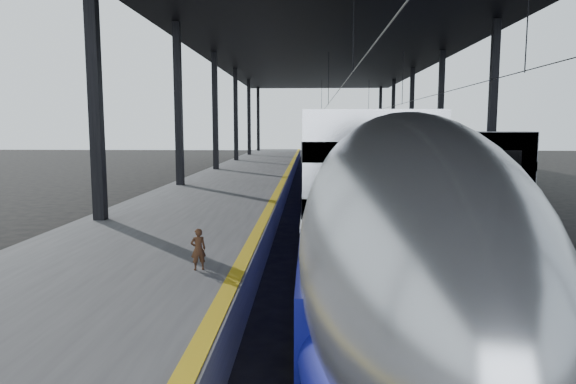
{
  "coord_description": "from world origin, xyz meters",
  "views": [
    {
      "loc": [
        0.72,
        -10.57,
        3.84
      ],
      "look_at": [
        0.11,
        4.17,
        2.0
      ],
      "focal_mm": 32.0,
      "sensor_mm": 36.0,
      "label": 1
    }
  ],
  "objects": [
    {
      "name": "ground",
      "position": [
        0.0,
        0.0,
        0.0
      ],
      "size": [
        160.0,
        160.0,
        0.0
      ],
      "primitive_type": "plane",
      "color": "black",
      "rests_on": "ground"
    },
    {
      "name": "platform",
      "position": [
        -3.5,
        20.0,
        0.5
      ],
      "size": [
        6.0,
        80.0,
        1.0
      ],
      "primitive_type": "cube",
      "color": "#4C4C4F",
      "rests_on": "ground"
    },
    {
      "name": "yellow_strip",
      "position": [
        -0.7,
        20.0,
        1.0
      ],
      "size": [
        0.3,
        80.0,
        0.01
      ],
      "primitive_type": "cube",
      "color": "gold",
      "rests_on": "platform"
    },
    {
      "name": "rails",
      "position": [
        4.5,
        20.0,
        0.08
      ],
      "size": [
        6.52,
        80.0,
        0.16
      ],
      "color": "slate",
      "rests_on": "ground"
    },
    {
      "name": "canopy",
      "position": [
        1.9,
        20.0,
        9.12
      ],
      "size": [
        18.0,
        75.0,
        9.47
      ],
      "color": "black",
      "rests_on": "ground"
    },
    {
      "name": "tgv_train",
      "position": [
        2.0,
        23.91,
        1.96
      ],
      "size": [
        2.93,
        65.2,
        4.2
      ],
      "color": "#AFB1B6",
      "rests_on": "ground"
    },
    {
      "name": "second_train",
      "position": [
        7.0,
        34.18,
        1.89
      ],
      "size": [
        2.7,
        56.05,
        3.72
      ],
      "color": "navy",
      "rests_on": "ground"
    },
    {
      "name": "child",
      "position": [
        -1.5,
        -0.57,
        1.42
      ],
      "size": [
        0.37,
        0.31,
        0.85
      ],
      "primitive_type": "imported",
      "rotation": [
        0.0,
        0.0,
        3.56
      ],
      "color": "#452817",
      "rests_on": "platform"
    }
  ]
}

